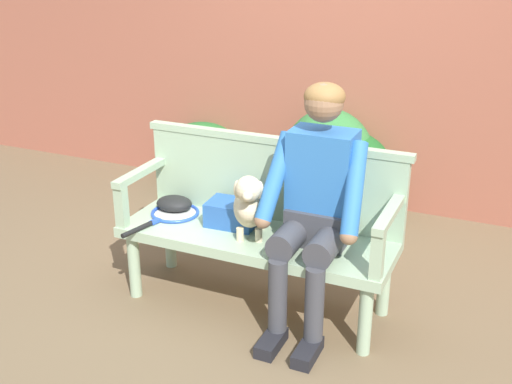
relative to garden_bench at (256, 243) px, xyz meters
name	(u,v)px	position (x,y,z in m)	size (l,w,h in m)	color
ground_plane	(256,304)	(0.00, 0.00, -0.40)	(40.00, 40.00, 0.00)	brown
brick_garden_fence	(356,50)	(0.00, 1.88, 0.80)	(8.00, 0.30, 2.39)	#9E5642
hedge_bush_mid_right	(328,159)	(-0.08, 1.56, 0.00)	(0.72, 0.59, 0.79)	#337538
hedge_bush_mid_left	(346,171)	(0.06, 1.55, -0.07)	(0.73, 0.65, 0.64)	#1E5B23
hedge_bush_far_left	(202,155)	(-1.21, 1.56, -0.12)	(0.70, 0.70, 0.55)	#286B2D
garden_bench	(256,243)	(0.00, 0.00, 0.00)	(1.55, 0.52, 0.46)	#9EB793
bench_backrest	(272,178)	(0.00, 0.23, 0.32)	(1.59, 0.06, 0.50)	#9EB793
bench_armrest_left_end	(134,186)	(-0.74, -0.09, 0.26)	(0.06, 0.52, 0.28)	#9EB793
bench_armrest_right_end	(385,230)	(0.74, -0.09, 0.26)	(0.06, 0.52, 0.28)	#9EB793
person_seated	(316,200)	(0.35, -0.02, 0.33)	(0.56, 0.66, 1.33)	black
dog_on_bench	(250,204)	(-0.01, -0.05, 0.26)	(0.27, 0.39, 0.39)	beige
tennis_racket	(172,214)	(-0.56, 0.02, 0.07)	(0.35, 0.58, 0.03)	blue
baseball_glove	(174,203)	(-0.58, 0.09, 0.11)	(0.22, 0.17, 0.09)	black
sports_bag	(232,213)	(-0.17, 0.05, 0.13)	(0.28, 0.20, 0.14)	#2856A3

